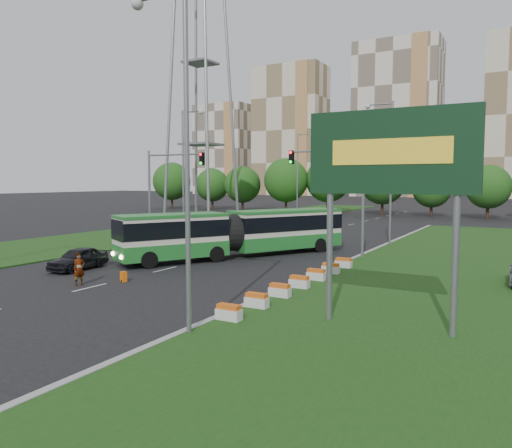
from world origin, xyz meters
The scene contains 20 objects.
ground centered at (0.00, 0.00, 0.00)m, with size 360.00×360.00×0.00m, color black.
grass_median centered at (13.00, 8.00, 0.07)m, with size 14.00×60.00×0.15m, color #194213.
median_kerb centered at (6.05, 8.00, 0.09)m, with size 0.30×60.00×0.18m, color #999999.
left_verge centered at (-18.00, 25.00, 0.05)m, with size 12.00×110.00×0.10m, color #194213.
lane_markings centered at (-3.00, 20.00, 0.00)m, with size 0.20×100.00×0.01m, color #AAAAA3, non-canonical shape.
flower_planters centered at (6.70, -1.40, 0.45)m, with size 1.10×13.70×0.60m, color silver, non-canonical shape.
billboard centered at (12.25, -6.00, 6.16)m, with size 6.00×0.37×8.00m.
traffic_mast_median centered at (4.78, 10.00, 5.35)m, with size 5.76×0.32×8.00m.
traffic_mast_left centered at (-10.38, 9.00, 5.35)m, with size 5.76×0.32×8.00m.
street_lamps centered at (-3.00, 10.00, 6.00)m, with size 36.00×60.00×12.00m, color gray, non-canonical shape.
transmission_pylon centered at (-20.00, 28.00, 22.00)m, with size 12.00×12.00×44.00m, color gray, non-canonical shape.
tree_line centered at (10.00, 55.00, 4.50)m, with size 120.00×8.00×9.00m, color #1F5115, non-canonical shape.
apartment_tower_west centered at (-65.00, 150.00, 24.00)m, with size 26.00×15.00×48.00m, color beige.
apartment_tower_cwest centered at (-25.00, 150.00, 26.00)m, with size 28.00×15.00×52.00m, color silver.
midrise_west centered at (-95.00, 150.00, 18.00)m, with size 22.00×14.00×36.00m, color silver.
articulated_bus centered at (-2.08, 6.63, 1.74)m, with size 2.70×17.30×2.85m.
car_left_near centered at (-7.63, -2.63, 0.70)m, with size 1.64×4.08×1.39m, color black.
car_left_far centered at (-8.01, 13.89, 0.71)m, with size 1.51×4.34×1.43m, color black.
pedestrian centered at (-3.89, -5.86, 0.87)m, with size 0.63×0.42×1.74m, color gray.
shopping_trolley centered at (-2.56, -4.03, 0.27)m, with size 0.32×0.34×0.55m.
Camera 1 is at (16.72, -23.86, 5.48)m, focal length 35.00 mm.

